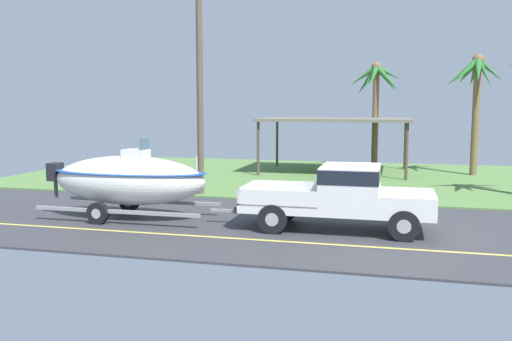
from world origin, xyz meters
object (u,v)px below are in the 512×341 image
(palm_tree_near_right, at_px, (376,88))
(utility_pole, at_px, (200,82))
(pickup_truck_towing, at_px, (349,194))
(boat_on_trailer, at_px, (129,180))
(palm_tree_mid, at_px, (475,83))
(carport_awning, at_px, (335,121))

(palm_tree_near_right, xyz_separation_m, utility_pole, (-6.14, -10.37, -0.04))
(utility_pole, bearing_deg, pickup_truck_towing, -37.74)
(pickup_truck_towing, height_order, boat_on_trailer, boat_on_trailer)
(pickup_truck_towing, height_order, palm_tree_mid, palm_tree_mid)
(pickup_truck_towing, distance_m, palm_tree_mid, 14.66)
(palm_tree_mid, bearing_deg, pickup_truck_towing, -109.90)
(pickup_truck_towing, bearing_deg, palm_tree_near_right, 89.55)
(palm_tree_mid, xyz_separation_m, utility_pole, (-10.87, -8.72, -0.22))
(palm_tree_mid, bearing_deg, carport_awning, -175.15)
(palm_tree_near_right, relative_size, utility_pole, 0.69)
(carport_awning, relative_size, utility_pole, 0.90)
(palm_tree_mid, bearing_deg, boat_on_trailer, -130.64)
(palm_tree_mid, relative_size, utility_pole, 0.71)
(pickup_truck_towing, bearing_deg, carport_awning, 97.84)
(boat_on_trailer, xyz_separation_m, carport_awning, (4.88, 12.82, 1.49))
(palm_tree_mid, height_order, utility_pole, utility_pole)
(utility_pole, bearing_deg, boat_on_trailer, -97.58)
(palm_tree_near_right, height_order, utility_pole, utility_pole)
(boat_on_trailer, relative_size, palm_tree_mid, 1.06)
(palm_tree_near_right, bearing_deg, pickup_truck_towing, -90.45)
(pickup_truck_towing, height_order, utility_pole, utility_pole)
(utility_pole, bearing_deg, carport_awning, 62.46)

